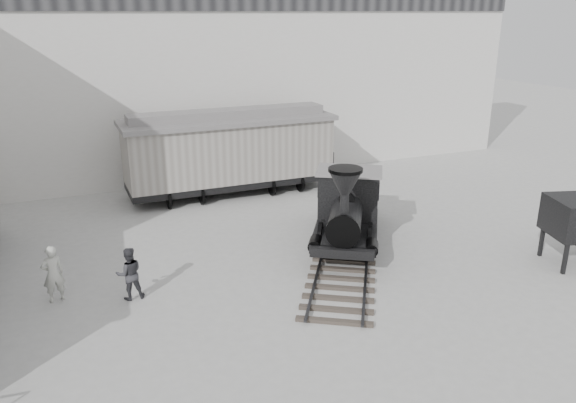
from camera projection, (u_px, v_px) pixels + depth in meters
name	position (u px, v px, depth m)	size (l,w,h in m)	color
ground	(355.00, 305.00, 16.08)	(90.00, 90.00, 0.00)	#9E9E9B
north_wall	(208.00, 64.00, 27.36)	(34.00, 2.51, 11.00)	silver
locomotive	(348.00, 213.00, 19.74)	(6.94, 9.34, 3.43)	#3D342E
boxcar	(229.00, 150.00, 25.34)	(9.50, 2.97, 3.89)	black
visitor_a	(53.00, 274.00, 16.05)	(0.63, 0.41, 1.73)	beige
visitor_b	(129.00, 274.00, 16.22)	(0.77, 0.60, 1.59)	#323237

